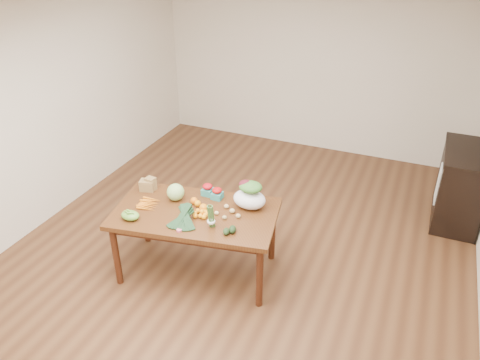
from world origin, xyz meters
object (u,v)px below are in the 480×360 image
at_px(dining_table, 197,241).
at_px(paper_bag, 147,184).
at_px(cabinet, 460,186).
at_px(cabbage, 176,192).
at_px(mandarin_cluster, 202,213).
at_px(kale_bunch, 182,218).
at_px(asparagus_bundle, 211,216).
at_px(salad_bag, 249,196).

distance_m(dining_table, paper_bag, 0.83).
distance_m(cabinet, cabbage, 3.48).
xyz_separation_m(dining_table, mandarin_cluster, (0.10, -0.05, 0.41)).
distance_m(cabbage, kale_bunch, 0.48).
height_order(paper_bag, asparagus_bundle, asparagus_bundle).
relative_size(cabbage, asparagus_bundle, 0.73).
height_order(cabbage, asparagus_bundle, asparagus_bundle).
distance_m(cabinet, paper_bag, 3.77).
relative_size(paper_bag, cabbage, 1.13).
bearing_deg(cabinet, dining_table, -139.54).
height_order(mandarin_cluster, kale_bunch, kale_bunch).
bearing_deg(salad_bag, cabbage, -167.97).
height_order(paper_bag, kale_bunch, kale_bunch).
height_order(dining_table, mandarin_cluster, mandarin_cluster).
bearing_deg(mandarin_cluster, paper_bag, 163.86).
distance_m(paper_bag, mandarin_cluster, 0.81).
bearing_deg(dining_table, cabbage, 146.66).
bearing_deg(paper_bag, dining_table, -14.87).
bearing_deg(cabinet, cabbage, -144.26).
bearing_deg(salad_bag, dining_table, -148.59).
bearing_deg(cabinet, paper_bag, -148.35).
xyz_separation_m(cabinet, salad_bag, (-2.04, -1.86, 0.41)).
xyz_separation_m(dining_table, paper_bag, (-0.67, 0.18, 0.45)).
bearing_deg(dining_table, asparagus_bundle, -43.96).
height_order(dining_table, salad_bag, salad_bag).
relative_size(paper_bag, kale_bunch, 0.51).
bearing_deg(dining_table, salad_bag, 21.38).
bearing_deg(cabinet, asparagus_bundle, -134.01).
distance_m(cabbage, mandarin_cluster, 0.43).
bearing_deg(salad_bag, kale_bunch, -130.68).
xyz_separation_m(mandarin_cluster, salad_bag, (0.37, 0.33, 0.09)).
relative_size(cabbage, kale_bunch, 0.46).
bearing_deg(kale_bunch, asparagus_bundle, 6.71).
relative_size(mandarin_cluster, kale_bunch, 0.45).
bearing_deg(kale_bunch, cabbage, 116.92).
bearing_deg(asparagus_bundle, salad_bag, 56.50).
xyz_separation_m(dining_table, kale_bunch, (-0.00, -0.26, 0.45)).
height_order(cabinet, mandarin_cluster, cabinet).
distance_m(cabbage, salad_bag, 0.78).
bearing_deg(paper_bag, salad_bag, 5.45).
height_order(paper_bag, salad_bag, salad_bag).
distance_m(cabinet, mandarin_cluster, 3.28).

